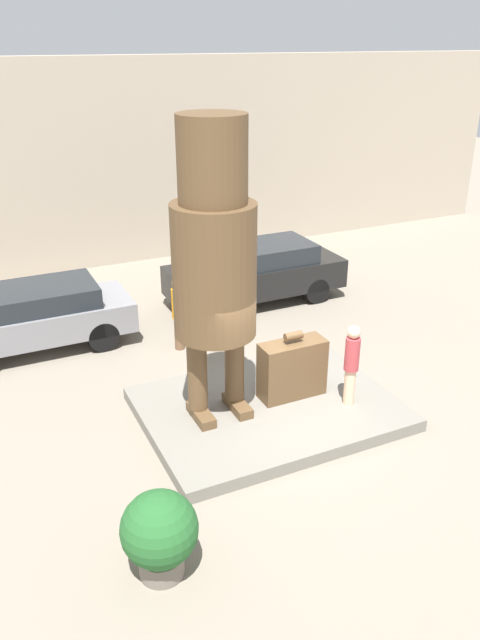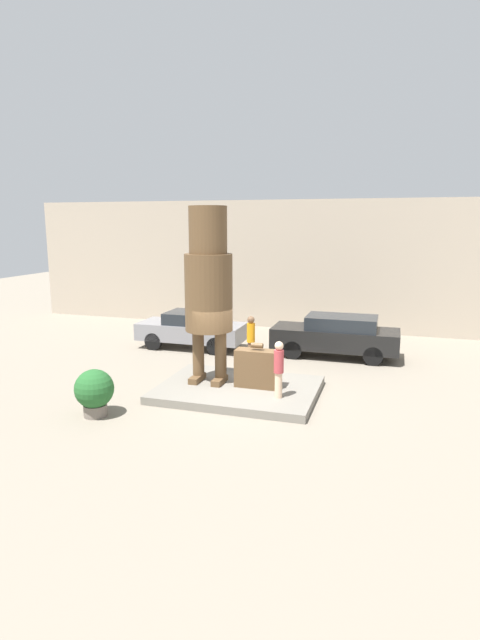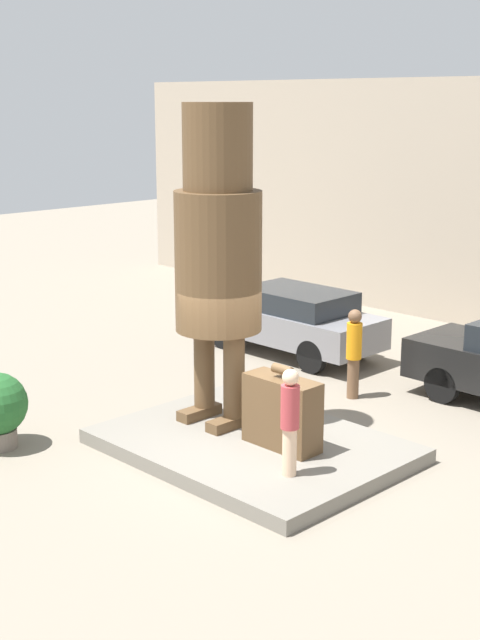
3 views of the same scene
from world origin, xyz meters
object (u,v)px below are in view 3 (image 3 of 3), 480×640
(giant_suitcase, at_px, (282,412))
(worker_hivis, at_px, (354,350))
(statue_figure, at_px, (218,241))
(parked_car_grey, at_px, (291,319))
(tourist, at_px, (290,418))

(giant_suitcase, xyz_separation_m, worker_hivis, (-1.10, 3.18, 0.14))
(giant_suitcase, bearing_deg, statue_figure, 176.67)
(parked_car_grey, bearing_deg, statue_figure, 118.45)
(parked_car_grey, xyz_separation_m, worker_hivis, (2.86, -1.41, 0.14))
(worker_hivis, bearing_deg, statue_figure, -97.64)
(statue_figure, distance_m, giant_suitcase, 2.92)
(giant_suitcase, distance_m, parked_car_grey, 6.06)
(giant_suitcase, distance_m, tourist, 1.14)
(statue_figure, distance_m, parked_car_grey, 5.70)
(statue_figure, bearing_deg, worker_hivis, 82.36)
(statue_figure, height_order, giant_suitcase, statue_figure)
(giant_suitcase, relative_size, worker_hivis, 0.77)
(statue_figure, height_order, worker_hivis, statue_figure)
(tourist, bearing_deg, parked_car_grey, 131.95)
(giant_suitcase, relative_size, tourist, 0.83)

